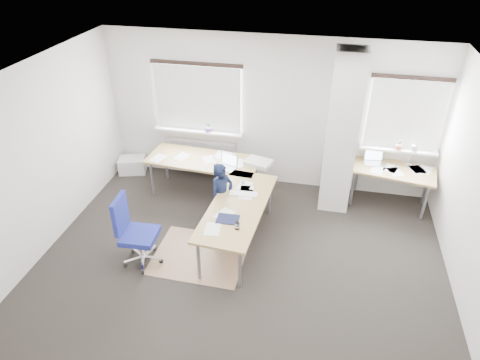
% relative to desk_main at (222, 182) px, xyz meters
% --- Properties ---
extents(ground, '(6.00, 6.00, 0.00)m').
position_rel_desk_main_xyz_m(ground, '(0.54, -1.16, -0.69)').
color(ground, black).
rests_on(ground, ground).
extents(room_shell, '(6.04, 5.04, 2.82)m').
position_rel_desk_main_xyz_m(room_shell, '(0.72, -0.71, 1.05)').
color(room_shell, silver).
rests_on(room_shell, ground).
extents(floor_mat, '(1.39, 1.19, 0.01)m').
position_rel_desk_main_xyz_m(floor_mat, '(-0.11, -1.05, -0.69)').
color(floor_mat, '#9B7454').
rests_on(floor_mat, ground).
extents(white_crate, '(0.60, 0.49, 0.31)m').
position_rel_desk_main_xyz_m(white_crate, '(-2.15, 1.09, -0.54)').
color(white_crate, white).
rests_on(white_crate, ground).
extents(desk_main, '(2.41, 2.77, 0.96)m').
position_rel_desk_main_xyz_m(desk_main, '(0.00, 0.00, 0.00)').
color(desk_main, olive).
rests_on(desk_main, ground).
extents(desk_side, '(1.50, 0.93, 1.22)m').
position_rel_desk_main_xyz_m(desk_side, '(2.79, 0.99, -0.01)').
color(desk_side, olive).
rests_on(desk_side, ground).
extents(task_chair, '(0.61, 0.60, 1.12)m').
position_rel_desk_main_xyz_m(task_chair, '(-0.94, -1.35, -0.38)').
color(task_chair, navy).
rests_on(task_chair, ground).
extents(person, '(0.48, 0.52, 1.20)m').
position_rel_desk_main_xyz_m(person, '(0.07, -0.30, -0.09)').
color(person, black).
rests_on(person, ground).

